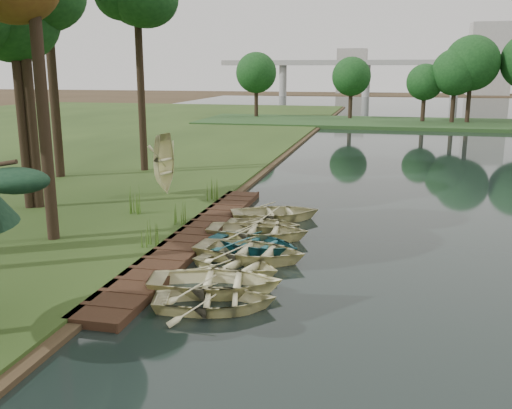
% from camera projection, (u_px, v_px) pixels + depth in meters
% --- Properties ---
extents(ground, '(300.00, 300.00, 0.00)m').
position_uv_depth(ground, '(234.00, 244.00, 21.63)').
color(ground, '#3D2F1D').
extents(boardwalk, '(1.60, 16.00, 0.30)m').
position_uv_depth(boardwalk, '(194.00, 238.00, 21.95)').
color(boardwalk, '#342014').
rests_on(boardwalk, ground).
extents(peninsula, '(50.00, 14.00, 0.45)m').
position_uv_depth(peninsula, '(410.00, 124.00, 67.24)').
color(peninsula, '#26451E').
rests_on(peninsula, ground).
extents(far_trees, '(45.60, 5.60, 8.80)m').
position_uv_depth(far_trees, '(383.00, 70.00, 66.54)').
color(far_trees, black).
rests_on(far_trees, peninsula).
extents(bridge, '(95.90, 4.00, 8.60)m').
position_uv_depth(bridge, '(421.00, 67.00, 131.09)').
color(bridge, '#A5A5A0').
rests_on(bridge, ground).
extents(building_a, '(10.00, 8.00, 18.00)m').
position_uv_depth(building_a, '(489.00, 59.00, 145.75)').
color(building_a, '#A5A5A0').
rests_on(building_a, ground).
extents(building_b, '(8.00, 8.00, 12.00)m').
position_uv_depth(building_b, '(352.00, 71.00, 158.81)').
color(building_b, '#A5A5A0').
rests_on(building_b, ground).
extents(rowboat_0, '(3.85, 3.13, 0.70)m').
position_uv_depth(rowboat_0, '(215.00, 297.00, 15.56)').
color(rowboat_0, beige).
rests_on(rowboat_0, water).
extents(rowboat_1, '(4.37, 3.46, 0.82)m').
position_uv_depth(rowboat_1, '(216.00, 279.00, 16.75)').
color(rowboat_1, beige).
rests_on(rowboat_1, water).
extents(rowboat_2, '(3.55, 3.00, 0.63)m').
position_uv_depth(rowboat_2, '(237.00, 262.00, 18.51)').
color(rowboat_2, beige).
rests_on(rowboat_2, water).
extents(rowboat_3, '(4.21, 3.21, 0.81)m').
position_uv_depth(rowboat_3, '(250.00, 249.00, 19.60)').
color(rowboat_3, beige).
rests_on(rowboat_3, water).
extents(rowboat_4, '(4.05, 3.41, 0.72)m').
position_uv_depth(rowboat_4, '(255.00, 241.00, 20.64)').
color(rowboat_4, teal).
rests_on(rowboat_4, water).
extents(rowboat_5, '(4.04, 2.96, 0.82)m').
position_uv_depth(rowboat_5, '(258.00, 229.00, 22.04)').
color(rowboat_5, beige).
rests_on(rowboat_5, water).
extents(rowboat_6, '(3.05, 2.19, 0.63)m').
position_uv_depth(rowboat_6, '(264.00, 223.00, 23.29)').
color(rowboat_6, beige).
rests_on(rowboat_6, water).
extents(rowboat_7, '(4.61, 3.97, 0.80)m').
position_uv_depth(rowboat_7, '(276.00, 211.00, 24.85)').
color(rowboat_7, beige).
rests_on(rowboat_7, water).
extents(stored_rowboat, '(3.48, 2.82, 0.64)m').
position_uv_depth(stored_rowboat, '(166.00, 188.00, 28.90)').
color(stored_rowboat, beige).
rests_on(stored_rowboat, bank).
extents(tree_4, '(4.04, 4.04, 10.10)m').
position_uv_depth(tree_4, '(12.00, 18.00, 24.24)').
color(tree_4, black).
rests_on(tree_4, bank).
extents(reeds_0, '(0.60, 0.60, 0.86)m').
position_uv_depth(reeds_0, '(150.00, 234.00, 20.35)').
color(reeds_0, '#3F661E').
rests_on(reeds_0, bank).
extents(reeds_1, '(0.60, 0.60, 1.15)m').
position_uv_depth(reeds_1, '(135.00, 201.00, 24.87)').
color(reeds_1, '#3F661E').
rests_on(reeds_1, bank).
extents(reeds_2, '(0.60, 0.60, 0.90)m').
position_uv_depth(reeds_2, '(180.00, 213.00, 23.26)').
color(reeds_2, '#3F661E').
rests_on(reeds_2, bank).
extents(reeds_3, '(0.60, 0.60, 1.07)m').
position_uv_depth(reeds_3, '(213.00, 189.00, 27.47)').
color(reeds_3, '#3F661E').
rests_on(reeds_3, bank).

